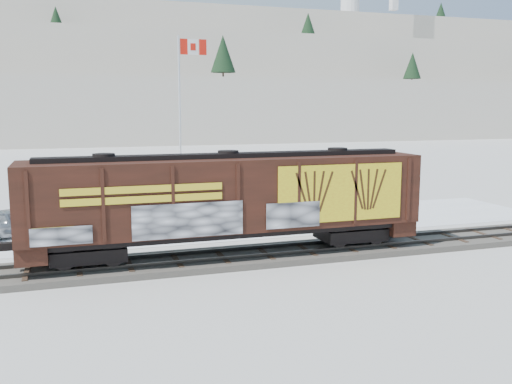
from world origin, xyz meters
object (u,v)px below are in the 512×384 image
object	(u,v)px
hopper_railcar	(229,197)
flagpole	(182,147)
car_white	(290,212)
car_dark	(253,210)
car_silver	(12,222)

from	to	relation	value
hopper_railcar	flagpole	distance (m)	13.69
hopper_railcar	flagpole	bearing A→B (deg)	87.65
car_white	car_dark	world-z (taller)	car_white
hopper_railcar	car_dark	xyz separation A→B (m)	(3.54, 7.64, -2.12)
car_silver	car_dark	xyz separation A→B (m)	(13.13, -0.48, -0.04)
hopper_railcar	car_white	world-z (taller)	hopper_railcar
hopper_railcar	car_silver	bearing A→B (deg)	139.76
flagpole	car_silver	xyz separation A→B (m)	(-10.15, -5.50, -3.38)
car_silver	flagpole	bearing A→B (deg)	-85.73
flagpole	car_white	distance (m)	9.51
hopper_railcar	car_white	bearing A→B (deg)	48.85
hopper_railcar	car_silver	xyz separation A→B (m)	(-9.60, 8.12, -2.07)
flagpole	car_dark	distance (m)	7.51
hopper_railcar	flagpole	size ratio (longest dim) A/B	1.53
car_silver	car_white	bearing A→B (deg)	-121.92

